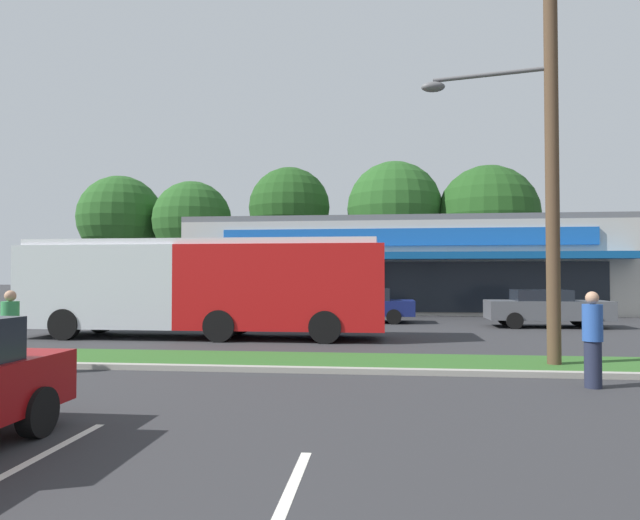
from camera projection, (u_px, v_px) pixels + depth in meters
grass_median at (303, 361)px, 13.20m from camera, size 56.00×2.20×0.12m
curb_lip at (296, 370)px, 11.99m from camera, size 56.00×0.24×0.12m
storefront_building at (401, 266)px, 34.30m from camera, size 23.80×12.34×5.23m
tree_far_left at (120, 218)px, 47.97m from camera, size 7.09×7.09×10.55m
tree_left at (192, 221)px, 46.33m from camera, size 6.46×6.46×9.82m
tree_mid_left at (289, 208)px, 46.46m from camera, size 6.66×6.66×10.98m
tree_mid at (394, 209)px, 45.74m from camera, size 7.68×7.68×11.32m
tree_mid_right at (488, 216)px, 44.53m from camera, size 7.96×7.96×10.78m
utility_pole at (544, 144)px, 12.56m from camera, size 3.14×2.37×9.30m
city_bus at (203, 284)px, 18.78m from camera, size 12.06×2.69×3.25m
car_1 at (546, 308)px, 22.47m from camera, size 4.68×1.89×1.50m
car_2 at (361, 305)px, 24.82m from camera, size 4.76×1.91×1.50m
pedestrian_by_pole at (593, 339)px, 10.37m from camera, size 0.36×0.36×1.77m
pedestrian_mid at (10, 332)px, 11.79m from camera, size 0.35×0.35×1.75m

